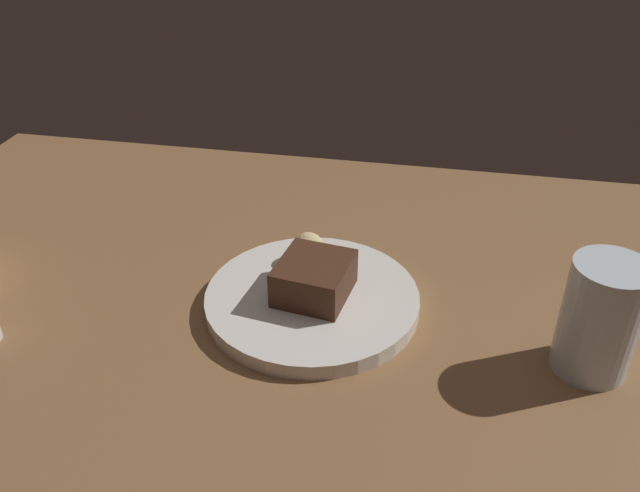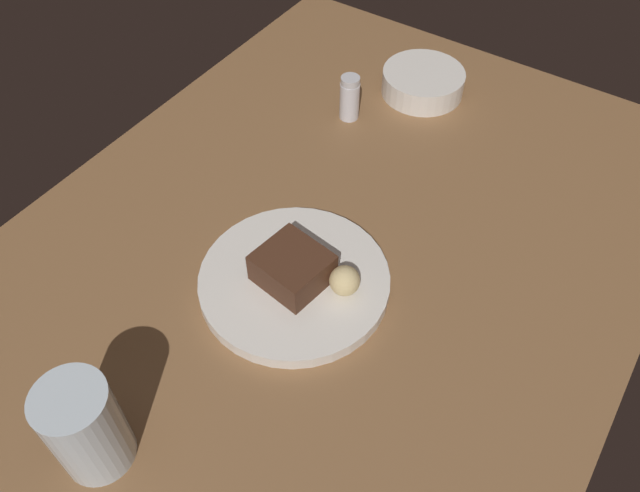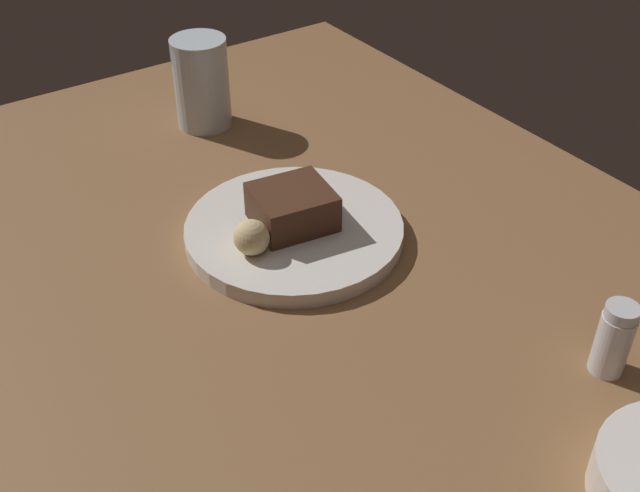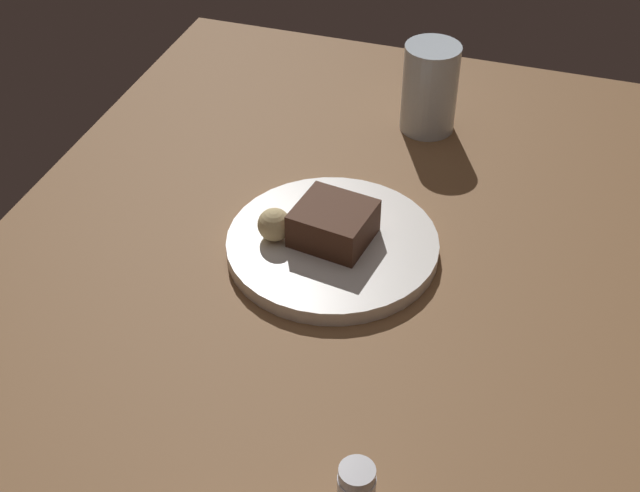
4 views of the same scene
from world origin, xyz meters
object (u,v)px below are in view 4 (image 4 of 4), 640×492
bread_roll (274,225)px  water_glass (430,88)px  dessert_plate (329,245)px  chocolate_cake_slice (336,224)px

bread_roll → water_glass: bearing=161.0°
dessert_plate → chocolate_cake_slice: 3.31cm
dessert_plate → chocolate_cake_slice: chocolate_cake_slice is taller
dessert_plate → bread_roll: bread_roll is taller
dessert_plate → water_glass: size_ratio=1.98×
dessert_plate → water_glass: 31.95cm
bread_roll → chocolate_cake_slice: bearing=106.8°
dessert_plate → bread_roll: 7.21cm
dessert_plate → bread_roll: (1.87, -6.29, 2.99)cm
chocolate_cake_slice → water_glass: water_glass is taller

